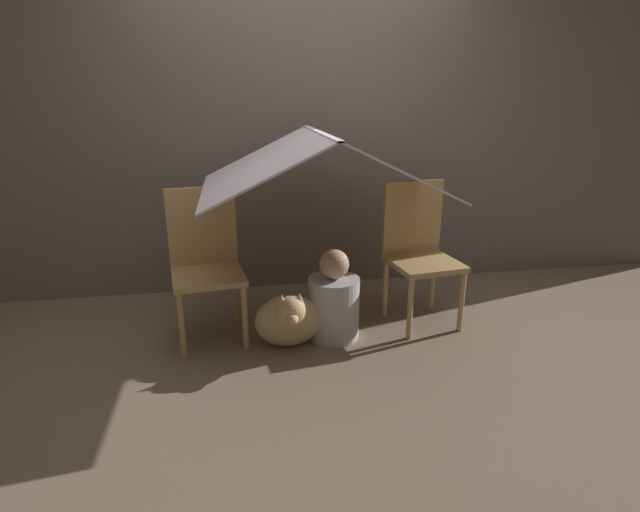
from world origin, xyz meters
The scene contains 7 objects.
ground_plane centered at (0.00, 0.00, 0.00)m, with size 8.80×8.80×0.00m, color #7A6651.
wall_back centered at (0.00, 1.00, 1.25)m, with size 7.00×0.05×2.50m.
chair_left centered at (-0.71, 0.20, 0.51)m, with size 0.48×0.48×0.94m.
chair_right centered at (0.69, 0.20, 0.51)m, with size 0.48×0.48×0.94m.
sheet_canopy centered at (0.00, 0.11, 1.12)m, with size 1.40×1.17×0.34m.
person_front centered at (0.07, 0.02, 0.24)m, with size 0.33×0.33×0.59m.
dog centered at (-0.23, -0.08, 0.19)m, with size 0.41×0.37×0.41m.
Camera 1 is at (-0.50, -2.83, 1.50)m, focal length 28.00 mm.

